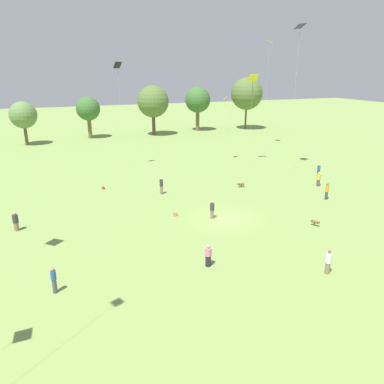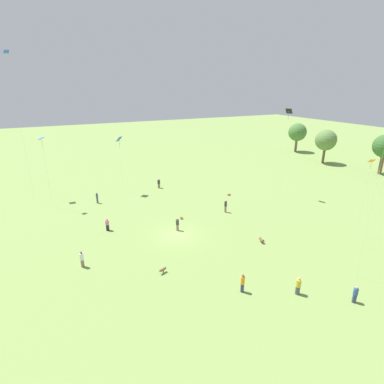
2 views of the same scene
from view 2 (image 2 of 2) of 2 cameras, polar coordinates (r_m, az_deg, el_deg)
name	(u,v)px [view 2 (image 2 of 2)]	position (r m, az deg, el deg)	size (l,w,h in m)	color
ground_plane	(177,235)	(37.41, -2.83, -8.11)	(240.00, 240.00, 0.00)	#7A994C
tree_0	(297,132)	(87.62, 19.45, 10.67)	(4.79, 4.79, 7.77)	brown
tree_1	(326,140)	(76.47, 24.15, 8.99)	(4.78, 4.78, 7.87)	brown
person_0	(97,198)	(48.88, -17.63, -1.05)	(0.36, 0.36, 1.75)	#4C4C51
person_1	(177,224)	(38.04, -2.79, -6.17)	(0.53, 0.53, 1.72)	#847056
person_2	(107,225)	(39.53, -15.83, -6.01)	(0.65, 0.65, 1.63)	#232328
person_3	(159,184)	(53.82, -6.34, 1.61)	(0.66, 0.66, 1.70)	#847056
person_4	(298,286)	(29.03, 19.57, -16.49)	(0.64, 0.64, 1.73)	#4C4C51
person_5	(355,294)	(30.03, 28.66, -16.74)	(0.48, 0.48, 1.61)	#333D5B
person_6	(243,283)	(28.04, 9.60, -16.73)	(0.50, 0.50, 1.82)	#333D5B
person_7	(226,206)	(43.52, 6.41, -2.67)	(0.52, 0.52, 1.91)	#847056
person_8	(82,259)	(32.86, -20.23, -11.92)	(0.40, 0.40, 1.77)	#847056
kite_1	(289,115)	(49.24, 17.92, 13.82)	(1.14, 0.94, 14.12)	black
kite_2	(371,165)	(39.80, 30.89, 4.40)	(0.76, 0.83, 9.57)	orange
kite_4	(119,140)	(50.65, -13.69, 9.51)	(1.27, 1.27, 9.60)	blue
kite_6	(42,141)	(51.62, -26.71, 8.69)	(0.93, 0.89, 9.94)	blue
kite_7	(10,71)	(50.33, -31.35, 19.02)	(0.72, 0.78, 21.84)	blue
dog_0	(163,270)	(30.42, -5.63, -14.51)	(0.50, 0.81, 0.55)	brown
dog_1	(261,240)	(36.39, 13.08, -8.85)	(0.82, 0.41, 0.56)	brown
picnic_bag_0	(181,218)	(41.46, -2.04, -4.89)	(0.41, 0.37, 0.38)	#A58459
picnic_bag_1	(229,195)	(50.50, 7.07, -0.51)	(0.30, 0.46, 0.24)	#933833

